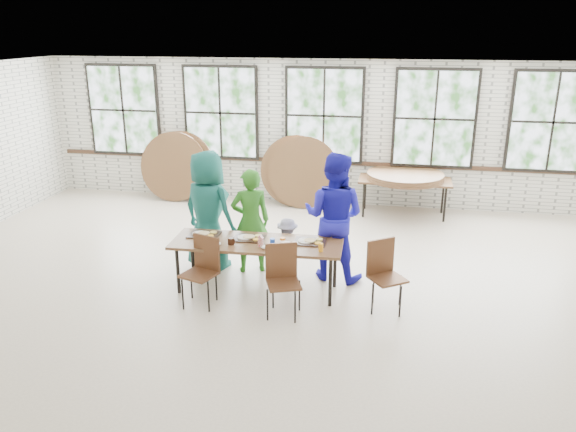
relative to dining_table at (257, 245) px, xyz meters
name	(u,v)px	position (x,y,z in m)	size (l,w,h in m)	color
room	(324,118)	(0.39, 4.34, 1.14)	(12.00, 12.00, 12.00)	beige
dining_table	(257,245)	(0.00, 0.00, 0.00)	(2.42, 0.86, 0.74)	brown
chair_near_left	(203,265)	(-0.63, -0.50, -0.13)	(0.53, 0.52, 0.95)	#53311B
chair_near_right	(282,273)	(0.48, -0.58, -0.13)	(0.54, 0.53, 0.95)	#53311B
chair_spare	(384,269)	(1.78, -0.19, -0.13)	(0.58, 0.57, 0.95)	#53311B
adult_teal	(208,211)	(-0.92, 0.65, 0.25)	(0.91, 0.59, 1.87)	#15534E
adult_green	(251,221)	(-0.25, 0.65, 0.12)	(0.59, 0.39, 1.63)	#2A6E1D
toddler	(287,246)	(0.32, 0.65, -0.25)	(0.57, 0.33, 0.89)	#16133B
adult_blue	(334,217)	(1.01, 0.65, 0.27)	(0.93, 0.73, 1.92)	#1B19AF
storage_table	(405,182)	(2.08, 3.83, 0.00)	(1.81, 0.77, 0.74)	brown
tabletop_clutter	(262,241)	(0.09, -0.03, 0.08)	(2.00, 0.60, 0.11)	black
round_tops_stacked	(405,176)	(2.08, 3.83, 0.12)	(1.50, 1.50, 0.13)	brown
round_tops_leaning	(237,169)	(-1.40, 4.03, 0.05)	(4.33, 0.42, 1.49)	brown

